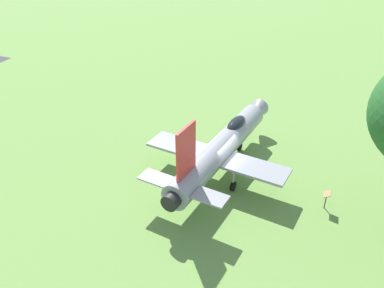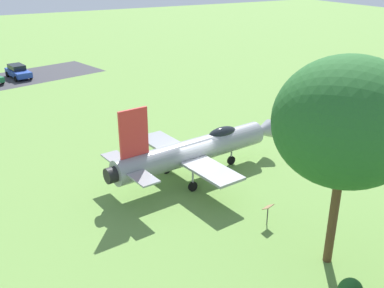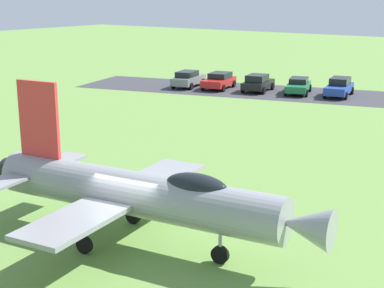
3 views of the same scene
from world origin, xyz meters
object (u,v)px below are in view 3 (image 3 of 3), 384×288
Objects in this scene: parked_car_blue at (339,87)px; parked_car_red at (219,80)px; parked_car_black at (258,83)px; parked_car_green at (298,85)px; display_jet at (143,194)px; parked_car_gray at (188,79)px.

parked_car_red is at bearing -86.71° from parked_car_blue.
parked_car_blue reaches higher than parked_car_black.
parked_car_green is at bearing -84.25° from parked_car_black.
parked_car_green is at bearing 99.03° from display_jet.
display_jet is 2.87× the size of parked_car_red.
parked_car_green is at bearing 92.20° from parked_car_red.
parked_car_black is 0.96× the size of parked_car_red.
parked_car_blue is at bearing -85.50° from parked_car_black.
display_jet is 2.85× the size of parked_car_green.
parked_car_red is at bearing 111.28° from display_jet.
display_jet reaches higher than parked_car_red.
parked_car_gray is (2.81, 0.90, 0.03)m from parked_car_red.
parked_car_blue reaches higher than parked_car_gray.
parked_car_gray is at bearing 92.89° from parked_car_black.
parked_car_green is 1.05× the size of parked_car_black.
parked_car_black is at bearing 105.20° from display_jet.
parked_car_red is (16.50, -29.76, -1.15)m from display_jet.
parked_car_gray reaches higher than parked_car_red.
parked_car_blue is 13.62m from parked_car_gray.
display_jet is 2.79× the size of parked_car_blue.
parked_car_black is at bearing 89.48° from parked_car_red.
display_jet is 33.15m from parked_car_black.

